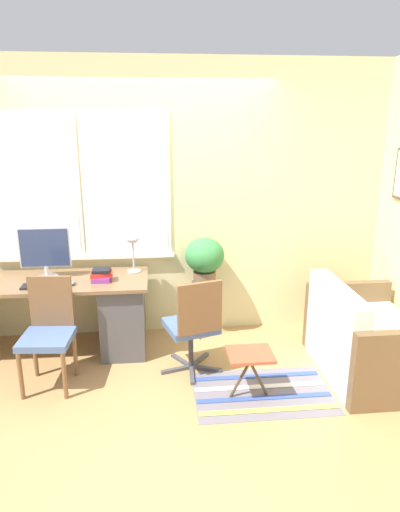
# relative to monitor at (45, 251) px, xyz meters

# --- Properties ---
(ground_plane) EXTENTS (14.00, 14.00, 0.00)m
(ground_plane) POSITION_rel_monitor_xyz_m (0.93, -0.41, -0.98)
(ground_plane) COLOR tan
(wall_back_with_window) EXTENTS (9.00, 0.12, 2.70)m
(wall_back_with_window) POSITION_rel_monitor_xyz_m (0.90, 0.34, 0.38)
(wall_back_with_window) COLOR beige
(wall_back_with_window) RESTS_ON ground_plane
(desk) EXTENTS (2.12, 0.67, 0.72)m
(desk) POSITION_rel_monitor_xyz_m (-0.13, -0.08, -0.59)
(desk) COLOR brown
(desk) RESTS_ON ground_plane
(monitor) EXTENTS (0.46, 0.20, 0.48)m
(monitor) POSITION_rel_monitor_xyz_m (0.00, 0.00, 0.00)
(monitor) COLOR silver
(monitor) RESTS_ON desk
(keyboard) EXTENTS (0.37, 0.13, 0.02)m
(keyboard) POSITION_rel_monitor_xyz_m (0.02, -0.25, -0.24)
(keyboard) COLOR black
(keyboard) RESTS_ON desk
(mouse) EXTENTS (0.04, 0.07, 0.04)m
(mouse) POSITION_rel_monitor_xyz_m (0.27, -0.22, -0.24)
(mouse) COLOR slate
(mouse) RESTS_ON desk
(desk_lamp) EXTENTS (0.14, 0.14, 0.37)m
(desk_lamp) POSITION_rel_monitor_xyz_m (0.79, 0.09, 0.01)
(desk_lamp) COLOR #ADADB2
(desk_lamp) RESTS_ON desk
(book_stack) EXTENTS (0.21, 0.17, 0.11)m
(book_stack) POSITION_rel_monitor_xyz_m (0.51, -0.14, -0.20)
(book_stack) COLOR purple
(book_stack) RESTS_ON desk
(desk_chair_wooden) EXTENTS (0.43, 0.44, 0.90)m
(desk_chair_wooden) POSITION_rel_monitor_xyz_m (0.12, -0.62, -0.50)
(desk_chair_wooden) COLOR brown
(desk_chair_wooden) RESTS_ON ground_plane
(office_chair_swivel) EXTENTS (0.54, 0.52, 0.88)m
(office_chair_swivel) POSITION_rel_monitor_xyz_m (1.31, -0.58, -0.52)
(office_chair_swivel) COLOR #47474C
(office_chair_swivel) RESTS_ON ground_plane
(couch_loveseat) EXTENTS (0.81, 1.15, 0.81)m
(couch_loveseat) POSITION_rel_monitor_xyz_m (2.80, -0.73, -0.69)
(couch_loveseat) COLOR white
(couch_loveseat) RESTS_ON ground_plane
(plant_stand) EXTENTS (0.26, 0.26, 0.58)m
(plant_stand) POSITION_rel_monitor_xyz_m (1.48, 0.13, -0.46)
(plant_stand) COLOR #333338
(plant_stand) RESTS_ON ground_plane
(potted_plant) EXTENTS (0.38, 0.38, 0.45)m
(potted_plant) POSITION_rel_monitor_xyz_m (1.48, 0.13, -0.14)
(potted_plant) COLOR brown
(potted_plant) RESTS_ON plant_stand
(floor_rug_striped) EXTENTS (1.11, 0.72, 0.01)m
(floor_rug_striped) POSITION_rel_monitor_xyz_m (1.84, -0.95, -0.97)
(floor_rug_striped) COLOR slate
(floor_rug_striped) RESTS_ON ground_plane
(folding_stool) EXTENTS (0.36, 0.30, 0.39)m
(folding_stool) POSITION_rel_monitor_xyz_m (1.72, -0.99, -0.63)
(folding_stool) COLOR #B24C33
(folding_stool) RESTS_ON ground_plane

